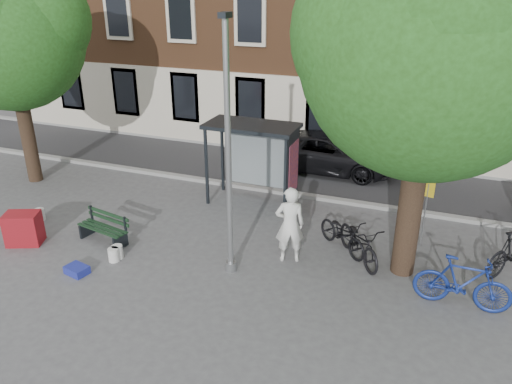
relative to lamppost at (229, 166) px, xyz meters
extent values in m
plane|color=#4C4C4F|center=(0.00, 0.00, -2.78)|extent=(90.00, 90.00, 0.00)
cube|color=#28282B|center=(0.00, 7.00, -2.78)|extent=(40.00, 4.00, 0.01)
cube|color=gray|center=(0.00, 5.00, -2.72)|extent=(40.00, 0.25, 0.12)
cube|color=gray|center=(0.00, 9.00, -2.72)|extent=(40.00, 0.25, 0.12)
cylinder|color=#9EA0A3|center=(0.00, 0.00, 0.22)|extent=(0.14, 0.14, 6.00)
cylinder|color=#9EA0A3|center=(0.00, 0.00, -2.66)|extent=(0.28, 0.28, 0.24)
cube|color=#1E2328|center=(0.00, 0.00, 3.27)|extent=(0.18, 0.35, 0.12)
cylinder|color=black|center=(4.00, 1.50, -1.08)|extent=(0.56, 0.56, 3.40)
sphere|color=#234F17|center=(4.00, 1.50, 2.62)|extent=(5.60, 5.60, 5.60)
sphere|color=#234F17|center=(4.90, 1.90, 3.12)|extent=(3.92, 3.92, 3.92)
sphere|color=#234F17|center=(3.20, 1.20, 2.92)|extent=(4.20, 4.20, 4.20)
sphere|color=#234F17|center=(4.20, 0.60, 3.22)|extent=(3.64, 3.64, 3.64)
cylinder|color=black|center=(-9.00, 3.00, -1.18)|extent=(0.48, 0.48, 3.20)
sphere|color=#234F17|center=(-9.00, 3.00, 2.22)|extent=(4.80, 4.80, 4.80)
sphere|color=#234F17|center=(-8.10, 3.40, 2.72)|extent=(3.36, 3.36, 3.36)
cube|color=#1E2328|center=(-2.30, 3.40, -1.53)|extent=(0.08, 0.08, 2.50)
cube|color=#1E2328|center=(0.30, 3.40, -1.53)|extent=(0.08, 0.08, 2.50)
cube|color=#1E2328|center=(-2.30, 4.60, -1.53)|extent=(0.08, 0.08, 2.50)
cube|color=#1E2328|center=(0.30, 4.60, -1.53)|extent=(0.08, 0.08, 2.50)
cube|color=#1E2328|center=(-1.00, 4.00, -0.22)|extent=(2.85, 1.45, 0.12)
cube|color=#8C999E|center=(-1.00, 4.60, -1.41)|extent=(2.34, 0.04, 2.00)
cube|color=#1E2328|center=(0.30, 4.00, -1.41)|extent=(0.12, 1.14, 2.12)
cube|color=#D84C19|center=(0.37, 4.00, -1.41)|extent=(0.02, 0.90, 1.62)
imported|color=white|center=(1.20, 1.00, -1.77)|extent=(0.87, 0.73, 2.04)
cube|color=#1E2328|center=(-4.53, 0.21, -2.58)|extent=(0.17, 0.49, 0.40)
cube|color=#1E2328|center=(-3.22, -0.06, -2.58)|extent=(0.17, 0.49, 0.40)
cube|color=black|center=(-3.91, -0.08, -2.36)|extent=(1.55, 0.42, 0.04)
cube|color=black|center=(-3.88, 0.08, -2.36)|extent=(1.55, 0.42, 0.04)
cube|color=black|center=(-3.84, 0.23, -2.36)|extent=(1.55, 0.42, 0.04)
cube|color=black|center=(-3.83, 0.32, -2.19)|extent=(1.54, 0.36, 0.09)
cube|color=black|center=(-3.83, 0.32, -2.03)|extent=(1.54, 0.36, 0.09)
imported|color=black|center=(2.37, 2.01, -2.30)|extent=(1.83, 1.71, 0.98)
imported|color=navy|center=(5.34, 0.45, -2.16)|extent=(2.07, 0.60, 1.24)
imported|color=black|center=(2.87, 1.64, -2.25)|extent=(1.80, 2.05, 1.07)
imported|color=black|center=(0.62, 7.77, -2.08)|extent=(5.06, 2.38, 1.40)
cube|color=maroon|center=(-5.83, -0.75, -2.33)|extent=(1.06, 0.90, 0.90)
cube|color=navy|center=(-3.50, -1.50, -2.68)|extent=(0.62, 0.51, 0.20)
cylinder|color=silver|center=(-3.00, -0.67, -2.60)|extent=(0.33, 0.33, 0.36)
cylinder|color=silver|center=(-3.00, -0.51, -2.60)|extent=(0.33, 0.33, 0.36)
cylinder|color=silver|center=(-6.50, 0.52, -2.60)|extent=(0.34, 0.34, 0.36)
cylinder|color=#9EA0A3|center=(4.33, 2.98, -1.86)|extent=(0.04, 0.04, 1.84)
cube|color=gold|center=(4.33, 2.98, -1.10)|extent=(0.33, 0.11, 0.43)
camera|label=1|loc=(4.41, -9.75, 4.00)|focal=35.00mm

